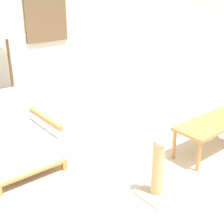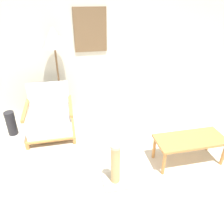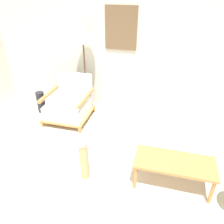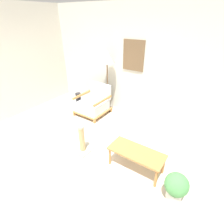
# 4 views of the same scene
# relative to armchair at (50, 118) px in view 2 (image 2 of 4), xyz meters

# --- Properties ---
(ground_plane) EXTENTS (14.00, 14.00, 0.00)m
(ground_plane) POSITION_rel_armchair_xyz_m (0.92, -1.82, -0.28)
(ground_plane) COLOR beige
(wall_back) EXTENTS (8.00, 0.09, 2.70)m
(wall_back) POSITION_rel_armchair_xyz_m (0.91, 0.67, 1.07)
(wall_back) COLOR beige
(wall_back) RESTS_ON ground_plane
(armchair) EXTENTS (0.76, 0.79, 0.78)m
(armchair) POSITION_rel_armchair_xyz_m (0.00, 0.00, 0.00)
(armchair) COLOR #B2753D
(armchair) RESTS_ON ground_plane
(floor_lamp) EXTENTS (0.40, 0.40, 1.66)m
(floor_lamp) POSITION_rel_armchair_xyz_m (0.20, 0.39, 1.16)
(floor_lamp) COLOR brown
(floor_lamp) RESTS_ON ground_plane
(coffee_table) EXTENTS (0.95, 0.42, 0.39)m
(coffee_table) POSITION_rel_armchair_xyz_m (1.90, -1.15, 0.06)
(coffee_table) COLOR #B2753D
(coffee_table) RESTS_ON ground_plane
(vase) EXTENTS (0.16, 0.16, 0.42)m
(vase) POSITION_rel_armchair_xyz_m (-0.64, 0.08, -0.07)
(vase) COLOR black
(vase) RESTS_ON ground_plane
(scratching_post) EXTENTS (0.32, 0.32, 0.59)m
(scratching_post) POSITION_rel_armchair_xyz_m (0.81, -1.34, -0.05)
(scratching_post) COLOR #B2A893
(scratching_post) RESTS_ON ground_plane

